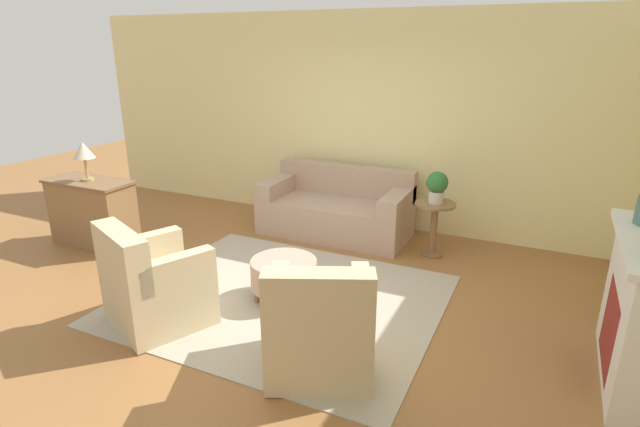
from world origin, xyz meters
TOP-DOWN VIEW (x-y plane):
  - ground_plane at (0.00, 0.00)m, footprint 16.00×16.00m
  - wall_back at (0.00, 2.53)m, footprint 8.94×0.12m
  - rug at (0.00, 0.00)m, footprint 2.99×2.50m
  - couch at (-0.25, 1.90)m, footprint 1.90×0.91m
  - armchair_left at (-0.81, -0.85)m, footprint 1.02×1.01m
  - armchair_right at (0.81, -0.85)m, footprint 1.02×1.01m
  - ottoman_table at (-0.00, 0.04)m, footprint 0.65×0.65m
  - side_table at (1.07, 1.72)m, footprint 0.46×0.46m
  - dresser at (-2.80, 0.26)m, footprint 1.09×0.49m
  - potted_plant_on_side_table at (1.07, 1.72)m, footprint 0.25×0.25m
  - table_lamp at (-2.80, 0.26)m, footprint 0.25×0.25m

SIDE VIEW (x-z plane):
  - ground_plane at x=0.00m, z-range 0.00..0.00m
  - rug at x=0.00m, z-range 0.00..0.01m
  - ottoman_table at x=0.00m, z-range 0.07..0.46m
  - couch at x=-0.25m, z-range -0.11..0.75m
  - armchair_left at x=-0.81m, z-range -0.10..0.84m
  - armchair_right at x=0.81m, z-range -0.10..0.84m
  - dresser at x=-2.80m, z-range 0.02..0.84m
  - side_table at x=1.07m, z-range 0.11..0.76m
  - potted_plant_on_side_table at x=1.07m, z-range 0.68..1.04m
  - table_lamp at x=-2.80m, z-range 0.94..1.41m
  - wall_back at x=0.00m, z-range 0.00..2.80m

